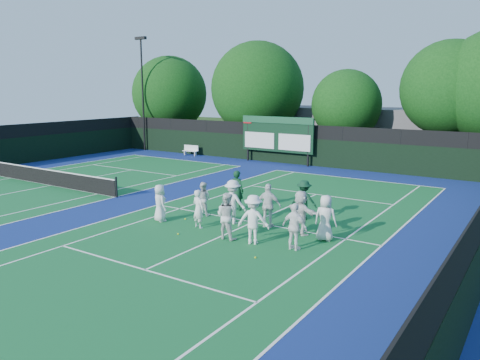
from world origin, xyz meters
The scene contains 31 objects.
ground centered at (0.00, 0.00, 0.00)m, with size 120.00×120.00×0.00m, color #1C380F.
court_apron centered at (-6.00, 1.00, 0.00)m, with size 34.00×32.00×0.01m, color navy.
near_court centered at (0.00, 1.00, 0.01)m, with size 11.05×23.85×0.01m.
left_court centered at (-14.00, 1.00, 0.01)m, with size 11.05×23.85×0.01m.
back_fence centered at (-6.00, 16.00, 1.36)m, with size 34.00×0.08×3.00m.
scoreboard centered at (-7.01, 15.59, 2.19)m, with size 6.00×0.21×3.55m.
clubhouse centered at (-2.00, 24.00, 2.00)m, with size 18.00×6.00×4.00m, color #59595E.
light_pole_left centered at (-21.00, 15.70, 6.30)m, with size 1.20×0.30×10.12m.
tennis_net centered at (-14.00, 1.00, 0.49)m, with size 11.30×0.10×1.10m.
bench centered at (-15.24, 15.36, 0.47)m, with size 1.42×0.54×0.87m.
tree_a centered at (-21.01, 19.58, 4.93)m, with size 7.23×7.23×8.74m.
tree_b centered at (-11.02, 19.58, 5.40)m, with size 7.97×7.97×9.59m.
tree_c centered at (-2.99, 19.58, 4.27)m, with size 5.33×5.33×7.08m.
tree_d centered at (4.28, 19.58, 5.45)m, with size 6.50×6.50×8.87m.
tennis_ball_0 centered at (-1.53, -2.08, 0.03)m, with size 0.07×0.07×0.07m, color #CFDB19.
tennis_ball_1 centered at (2.01, 3.41, 0.03)m, with size 0.07×0.07×0.07m, color #CFDB19.
tennis_ball_2 centered at (2.34, -2.61, 0.03)m, with size 0.07×0.07×0.07m, color #CFDB19.
tennis_ball_3 centered at (-2.68, -0.27, 0.03)m, with size 0.07×0.07×0.07m, color #CFDB19.
tennis_ball_5 centered at (1.46, 1.95, 0.03)m, with size 0.07×0.07×0.07m, color #CFDB19.
player_front_0 centered at (-3.42, -1.04, 0.80)m, with size 0.78×0.51×1.61m, color silver.
player_front_1 centered at (-1.46, -0.88, 0.80)m, with size 0.58×0.38×1.59m, color white.
player_front_2 centered at (0.33, -1.41, 0.89)m, with size 0.87×0.68×1.79m, color silver.
player_front_3 centered at (1.46, -1.35, 0.91)m, with size 1.18×0.68×1.83m, color white.
player_front_4 centered at (3.03, -1.13, 0.84)m, with size 0.99×0.41×1.69m, color white.
player_back_0 centered at (-2.48, 0.73, 0.76)m, with size 0.74×0.58×1.53m, color silver.
player_back_1 centered at (-0.64, 0.40, 0.93)m, with size 1.21×0.69×1.87m, color white.
player_back_2 centered at (0.87, 0.77, 0.91)m, with size 1.06×0.44×1.82m, color silver.
player_back_3 centered at (2.41, 0.61, 0.88)m, with size 1.63×0.52×1.76m, color white.
player_back_4 centered at (3.50, 0.45, 0.87)m, with size 0.85×0.55×1.74m, color silver.
coach_left centered at (-1.74, 2.37, 0.94)m, with size 0.69×0.45×1.88m, color #0E341C.
coach_right centered at (1.57, 2.62, 0.87)m, with size 1.12×0.64×1.73m, color #0E351F.
Camera 1 is at (10.12, -15.27, 5.58)m, focal length 35.00 mm.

